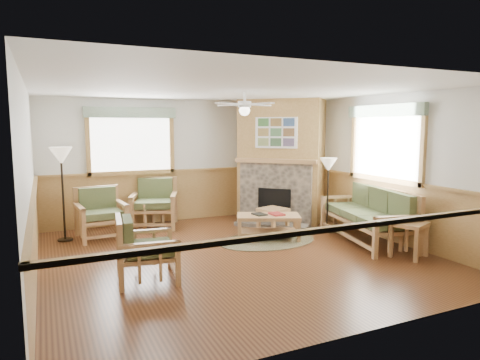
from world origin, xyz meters
name	(u,v)px	position (x,y,z in m)	size (l,w,h in m)	color
floor	(236,255)	(0.00, 0.00, -0.01)	(6.00, 6.00, 0.01)	#4E2A15
ceiling	(236,89)	(0.00, 0.00, 2.70)	(6.00, 6.00, 0.01)	white
wall_back	(181,161)	(0.00, 3.00, 1.35)	(6.00, 0.02, 2.70)	silver
wall_front	(360,204)	(0.00, -3.00, 1.35)	(6.00, 0.02, 2.70)	silver
wall_left	(29,184)	(-3.00, 0.00, 1.35)	(0.02, 6.00, 2.70)	silver
wall_right	(379,167)	(3.00, 0.00, 1.35)	(0.02, 6.00, 2.70)	silver
wainscot	(236,222)	(0.00, 0.00, 0.55)	(6.00, 6.00, 1.10)	#9E7740
fireplace	(281,161)	(2.05, 2.05, 1.35)	(2.20, 2.20, 2.70)	#9E7740
window_back	(130,106)	(-1.10, 2.96, 2.53)	(1.90, 0.16, 1.50)	white
window_right	(388,103)	(2.96, -0.20, 2.53)	(0.16, 1.90, 1.50)	white
ceiling_fan	(245,93)	(0.30, 0.30, 2.66)	(1.24, 1.24, 0.36)	white
sofa	(366,215)	(2.55, -0.21, 0.49)	(0.88, 2.15, 0.99)	#A87C4E
armchair_back_left	(101,213)	(-1.87, 2.06, 0.48)	(0.85, 0.85, 0.95)	#A87C4E
armchair_back_right	(154,203)	(-0.74, 2.55, 0.51)	(0.91, 0.91, 1.02)	#A87C4E
armchair_left	(147,248)	(-1.58, -0.53, 0.45)	(0.80, 0.80, 0.89)	#A87C4E
coffee_table	(268,227)	(0.96, 0.65, 0.23)	(1.16, 0.58, 0.47)	#A87C4E
end_table_chairs	(149,215)	(-0.86, 2.52, 0.28)	(0.49, 0.47, 0.55)	#A87C4E
end_table_sofa	(409,240)	(2.52, -1.27, 0.29)	(0.51, 0.49, 0.57)	#A87C4E
footstool	(273,219)	(1.42, 1.30, 0.22)	(0.51, 0.51, 0.44)	#A87C4E
braided_rug	(267,241)	(0.89, 0.55, 0.01)	(1.87, 1.87, 0.01)	#4D462E
floor_lamp_left	(63,194)	(-2.52, 2.15, 0.88)	(0.40, 0.40, 1.75)	black
floor_lamp_right	(328,195)	(2.34, 0.70, 0.75)	(0.34, 0.34, 1.50)	black
book_red	(277,213)	(1.11, 0.60, 0.50)	(0.22, 0.30, 0.03)	maroon
book_dark	(259,214)	(0.81, 0.72, 0.49)	(0.20, 0.27, 0.03)	black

